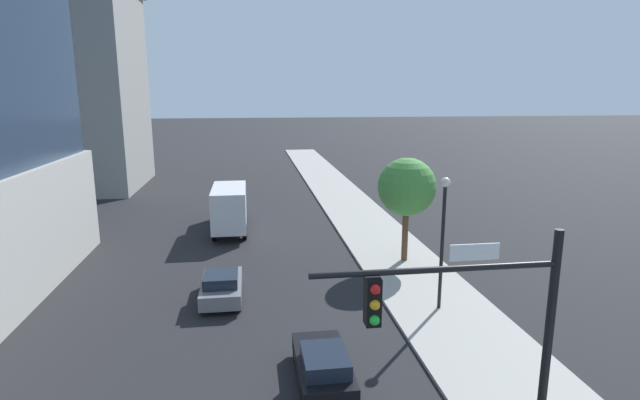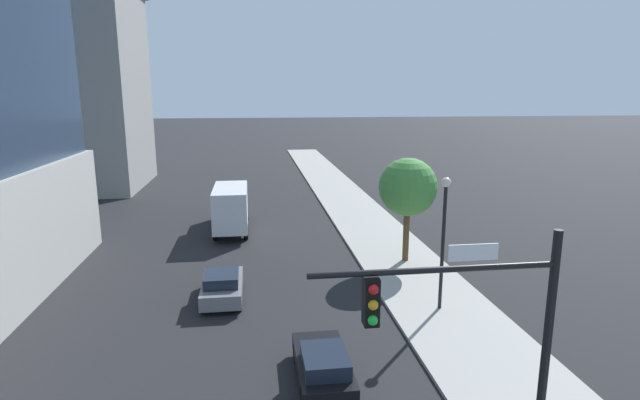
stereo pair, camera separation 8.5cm
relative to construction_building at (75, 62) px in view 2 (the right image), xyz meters
The scene contains 8 objects.
sidewalk 41.05m from the construction_building, 47.40° to the right, with size 5.02×120.00×0.15m, color #9E9B93.
construction_building is the anchor object (origin of this frame).
traffic_light_pole 52.09m from the construction_building, 64.00° to the right, with size 5.54×0.48×6.89m.
street_lamp 44.74m from the construction_building, 53.32° to the right, with size 0.44×0.44×6.14m.
street_tree 39.86m from the construction_building, 46.83° to the right, with size 3.38×3.38×6.14m.
car_gray 38.36m from the construction_building, 63.60° to the right, with size 1.91×4.03×1.47m.
car_black 46.62m from the construction_building, 63.58° to the right, with size 1.80×4.09×1.40m.
box_truck 27.91m from the construction_building, 50.88° to the right, with size 2.34×7.97×3.41m.
Camera 2 is at (-0.32, -7.01, 9.91)m, focal length 27.90 mm.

